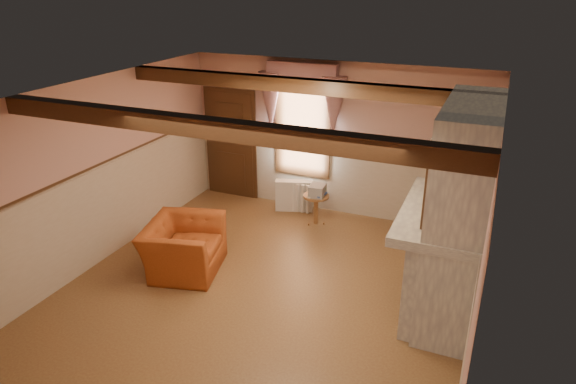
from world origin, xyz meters
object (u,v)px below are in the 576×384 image
at_px(mantel_clock, 453,183).
at_px(side_table, 316,209).
at_px(armchair, 183,247).
at_px(radiator, 294,196).
at_px(bowl, 445,208).
at_px(oil_lamp, 451,188).

bearing_deg(mantel_clock, side_table, 156.39).
height_order(side_table, mantel_clock, mantel_clock).
relative_size(armchair, side_table, 2.15).
xyz_separation_m(side_table, mantel_clock, (2.33, -1.02, 1.25)).
height_order(radiator, bowl, bowl).
xyz_separation_m(radiator, oil_lamp, (2.90, -1.69, 1.26)).
height_order(radiator, oil_lamp, oil_lamp).
xyz_separation_m(radiator, mantel_clock, (2.90, -1.39, 1.22)).
height_order(armchair, radiator, armchair).
bearing_deg(bowl, radiator, 143.64).
bearing_deg(radiator, mantel_clock, -44.03).
bearing_deg(radiator, oil_lamp, -48.67).
distance_m(radiator, oil_lamp, 3.58).
height_order(armchair, bowl, bowl).
relative_size(bowl, oil_lamp, 1.16).
distance_m(armchair, oil_lamp, 3.92).
height_order(radiator, mantel_clock, mantel_clock).
bearing_deg(side_table, bowl, -37.21).
height_order(armchair, oil_lamp, oil_lamp).
bearing_deg(mantel_clock, oil_lamp, -90.00).
distance_m(armchair, side_table, 2.61).
bearing_deg(armchair, mantel_clock, -84.96).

